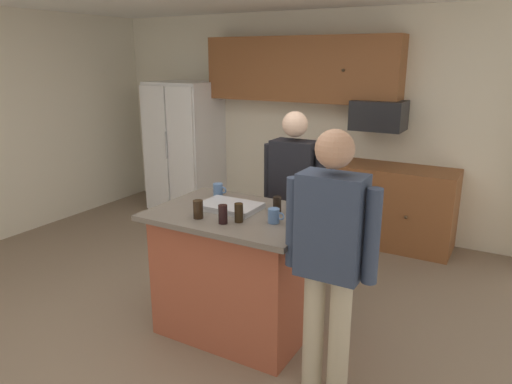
% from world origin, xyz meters
% --- Properties ---
extents(floor, '(7.04, 7.04, 0.00)m').
position_xyz_m(floor, '(0.00, 0.00, 0.00)').
color(floor, '#7F6B56').
rests_on(floor, ground).
extents(back_wall, '(6.40, 0.10, 2.60)m').
position_xyz_m(back_wall, '(0.00, 2.80, 1.30)').
color(back_wall, beige).
rests_on(back_wall, ground).
extents(cabinet_run_upper, '(2.40, 0.38, 0.75)m').
position_xyz_m(cabinet_run_upper, '(-0.40, 2.60, 1.93)').
color(cabinet_run_upper, brown).
extents(cabinet_run_lower, '(1.80, 0.63, 0.90)m').
position_xyz_m(cabinet_run_lower, '(0.60, 2.48, 0.45)').
color(cabinet_run_lower, brown).
rests_on(cabinet_run_lower, ground).
extents(refrigerator, '(0.86, 0.76, 1.75)m').
position_xyz_m(refrigerator, '(-2.00, 2.38, 0.88)').
color(refrigerator, white).
rests_on(refrigerator, ground).
extents(microwave_over_range, '(0.56, 0.40, 0.32)m').
position_xyz_m(microwave_over_range, '(0.60, 2.50, 1.45)').
color(microwave_over_range, black).
extents(kitchen_island, '(1.22, 0.88, 0.97)m').
position_xyz_m(kitchen_island, '(0.25, 0.10, 0.49)').
color(kitchen_island, '#9E4C33').
rests_on(kitchen_island, ground).
extents(person_host_foreground, '(0.57, 0.22, 1.69)m').
position_xyz_m(person_host_foreground, '(1.11, -0.24, 0.98)').
color(person_host_foreground, tan).
rests_on(person_host_foreground, ground).
extents(person_elder_center, '(0.57, 0.22, 1.64)m').
position_xyz_m(person_elder_center, '(0.34, 0.89, 0.94)').
color(person_elder_center, '#383842').
rests_on(person_elder_center, ground).
extents(mug_blue_stoneware, '(0.12, 0.08, 0.11)m').
position_xyz_m(mug_blue_stoneware, '(-0.09, 0.38, 1.03)').
color(mug_blue_stoneware, '#4C6B99').
rests_on(mug_blue_stoneware, kitchen_island).
extents(tumbler_amber, '(0.06, 0.06, 0.13)m').
position_xyz_m(tumbler_amber, '(0.52, 0.23, 1.04)').
color(tumbler_amber, black).
rests_on(tumbler_amber, kitchen_island).
extents(mug_ceramic_white, '(0.12, 0.08, 0.10)m').
position_xyz_m(mug_ceramic_white, '(0.60, 0.04, 1.02)').
color(mug_ceramic_white, '#4C6B99').
rests_on(mug_ceramic_white, kitchen_island).
extents(glass_stout_tall, '(0.07, 0.07, 0.13)m').
position_xyz_m(glass_stout_tall, '(0.09, -0.14, 1.04)').
color(glass_stout_tall, black).
rests_on(glass_stout_tall, kitchen_island).
extents(glass_pilsner, '(0.06, 0.06, 0.13)m').
position_xyz_m(glass_pilsner, '(0.30, -0.15, 1.04)').
color(glass_pilsner, black).
rests_on(glass_pilsner, kitchen_island).
extents(glass_short_whisky, '(0.06, 0.06, 0.13)m').
position_xyz_m(glass_short_whisky, '(0.38, -0.07, 1.04)').
color(glass_short_whisky, black).
rests_on(glass_short_whisky, kitchen_island).
extents(serving_tray, '(0.44, 0.30, 0.04)m').
position_xyz_m(serving_tray, '(0.17, 0.15, 0.99)').
color(serving_tray, '#B7B7BC').
rests_on(serving_tray, kitchen_island).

